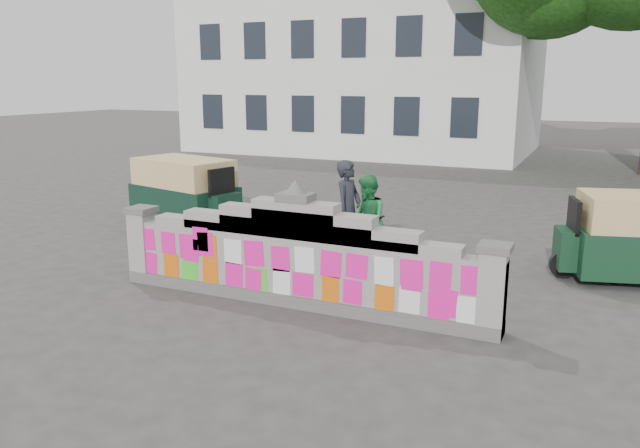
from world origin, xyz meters
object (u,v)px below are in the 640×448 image
Objects in this scene: pedestrian at (367,221)px; rickshaw_left at (187,192)px; cyclist_rider at (348,224)px; cyclist_bike at (348,244)px.

rickshaw_left is at bearing -132.88° from pedestrian.
pedestrian is at bearing -8.67° from cyclist_rider.
cyclist_bike is at bearing -44.15° from pedestrian.
cyclist_rider is 5.23m from rickshaw_left.
cyclist_rider is 0.60× the size of rickshaw_left.
rickshaw_left is (-4.92, 1.79, 0.31)m from cyclist_bike.
pedestrian is (0.15, 0.59, -0.05)m from cyclist_rider.
cyclist_rider is at bearing 95.91° from cyclist_bike.
rickshaw_left is at bearing 75.93° from cyclist_bike.
pedestrian reaches higher than cyclist_bike.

